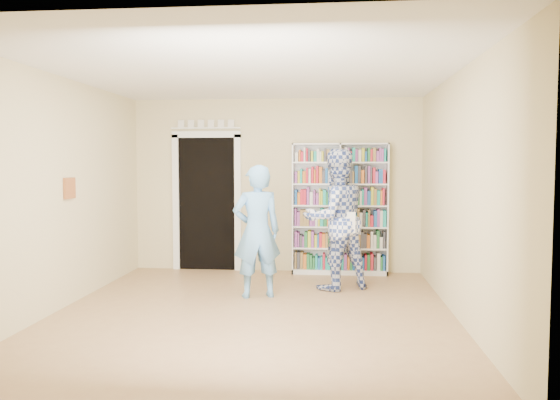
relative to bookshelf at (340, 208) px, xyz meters
name	(u,v)px	position (x,y,z in m)	size (l,w,h in m)	color
floor	(253,313)	(-1.00, -2.34, -1.01)	(5.00, 5.00, 0.00)	#9D724C
ceiling	(252,72)	(-1.00, -2.34, 1.69)	(5.00, 5.00, 0.00)	white
wall_back	(276,185)	(-1.00, 0.16, 0.34)	(4.50, 4.50, 0.00)	beige
wall_left	(60,193)	(-3.25, -2.34, 0.34)	(5.00, 5.00, 0.00)	beige
wall_right	(460,195)	(1.25, -2.34, 0.34)	(5.00, 5.00, 0.00)	beige
bookshelf	(340,208)	(0.00, 0.00, 0.00)	(1.45, 0.27, 2.00)	white
doorway	(207,196)	(-2.10, 0.13, 0.17)	(1.10, 0.08, 2.43)	black
wall_art	(70,188)	(-3.23, -2.14, 0.39)	(0.03, 0.25, 0.25)	brown
man_blue	(257,231)	(-1.06, -1.58, -0.17)	(0.61, 0.40, 1.68)	#69AAE9
man_plaid	(335,219)	(-0.07, -1.03, -0.06)	(0.92, 0.72, 1.89)	navy
paper_sheet	(348,222)	(0.09, -1.27, -0.08)	(0.20, 0.01, 0.28)	white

